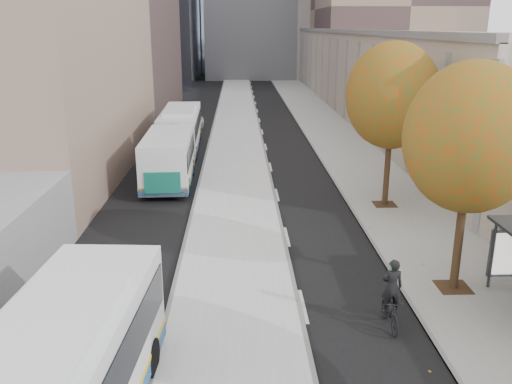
{
  "coord_description": "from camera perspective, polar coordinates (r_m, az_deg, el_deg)",
  "views": [
    {
      "loc": [
        -3.68,
        -3.47,
        8.61
      ],
      "look_at": [
        -3.02,
        16.43,
        2.5
      ],
      "focal_mm": 38.0,
      "sensor_mm": 36.0,
      "label": 1
    }
  ],
  "objects": [
    {
      "name": "sidewalk",
      "position": [
        40.18,
        9.38,
        4.51
      ],
      "size": [
        4.75,
        150.0,
        0.08
      ],
      "primitive_type": "cube",
      "color": "gray",
      "rests_on": "ground"
    },
    {
      "name": "building_tan",
      "position": [
        70.3,
        14.3,
        12.78
      ],
      "size": [
        18.0,
        92.0,
        8.0
      ],
      "primitive_type": "cube",
      "color": "gray",
      "rests_on": "ground"
    },
    {
      "name": "cyclist",
      "position": [
        16.75,
        14.0,
        -11.23
      ],
      "size": [
        0.64,
        1.72,
        2.19
      ],
      "rotation": [
        0.0,
        0.0,
        0.01
      ],
      "color": "black",
      "rests_on": "ground"
    },
    {
      "name": "bus_platform",
      "position": [
        39.41,
        -2.14,
        4.53
      ],
      "size": [
        4.25,
        150.0,
        0.15
      ],
      "primitive_type": "cube",
      "color": "#BEBEBE",
      "rests_on": "ground"
    },
    {
      "name": "tree_c",
      "position": [
        18.32,
        21.67,
        5.29
      ],
      "size": [
        4.2,
        4.2,
        7.28
      ],
      "color": "#302212",
      "rests_on": "sidewalk"
    },
    {
      "name": "distant_car",
      "position": [
        47.35,
        -6.78,
        7.25
      ],
      "size": [
        2.16,
        3.98,
        1.28
      ],
      "primitive_type": "imported",
      "rotation": [
        0.0,
        0.0,
        -0.18
      ],
      "color": "silver",
      "rests_on": "ground"
    },
    {
      "name": "bus_far",
      "position": [
        35.74,
        -8.4,
        5.51
      ],
      "size": [
        2.96,
        17.28,
        2.87
      ],
      "rotation": [
        0.0,
        0.0,
        0.03
      ],
      "color": "silver",
      "rests_on": "ground"
    },
    {
      "name": "tree_d",
      "position": [
        26.68,
        14.17,
        9.79
      ],
      "size": [
        4.4,
        4.4,
        7.6
      ],
      "color": "#302212",
      "rests_on": "sidewalk"
    }
  ]
}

